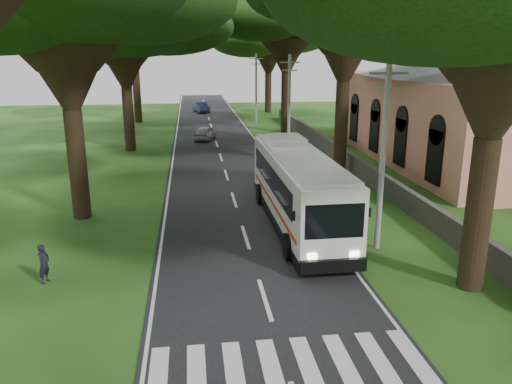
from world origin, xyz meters
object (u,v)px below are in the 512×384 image
(pole_mid, at_px, (289,104))
(coach_bus, at_px, (298,187))
(church, at_px, (466,98))
(distant_car_b, at_px, (201,107))
(distant_car_a, at_px, (205,133))
(pedestrian, at_px, (44,264))
(pole_far, at_px, (256,87))
(pole_near, at_px, (383,154))

(pole_mid, xyz_separation_m, coach_bus, (-2.80, -16.57, -2.25))
(pole_mid, bearing_deg, church, -19.81)
(coach_bus, bearing_deg, church, 38.10)
(coach_bus, height_order, distant_car_b, coach_bus)
(pole_mid, height_order, distant_car_a, pole_mid)
(coach_bus, distance_m, pedestrian, 11.74)
(pole_far, relative_size, distant_car_b, 1.87)
(church, xyz_separation_m, pole_mid, (-12.36, 4.45, -0.73))
(church, xyz_separation_m, pedestrian, (-25.70, -17.16, -4.16))
(pole_near, distance_m, coach_bus, 4.97)
(pole_near, height_order, coach_bus, pole_near)
(pole_mid, relative_size, distant_car_a, 2.09)
(church, height_order, distant_car_b, church)
(coach_bus, bearing_deg, pole_far, 85.10)
(pole_far, height_order, pedestrian, pole_far)
(distant_car_b, bearing_deg, distant_car_a, -104.39)
(coach_bus, relative_size, distant_car_b, 2.85)
(pole_near, relative_size, distant_car_a, 2.09)
(pole_near, xyz_separation_m, pole_far, (0.00, 40.00, 0.00))
(pole_mid, relative_size, coach_bus, 0.66)
(distant_car_a, relative_size, pedestrian, 2.56)
(pole_near, height_order, pole_mid, same)
(pole_far, relative_size, pedestrian, 5.35)
(coach_bus, height_order, pedestrian, coach_bus)
(church, height_order, distant_car_a, church)
(pedestrian, bearing_deg, coach_bus, -45.76)
(pole_near, distance_m, distant_car_a, 29.44)
(church, bearing_deg, pole_far, 116.82)
(pole_far, xyz_separation_m, distant_car_b, (-6.30, 10.96, -3.44))
(pole_far, bearing_deg, distant_car_b, 119.90)
(pedestrian, bearing_deg, distant_car_b, 11.03)
(distant_car_a, xyz_separation_m, distant_car_b, (0.17, 22.45, 0.05))
(pole_far, distance_m, distant_car_a, 13.65)
(pole_mid, height_order, pole_far, same)
(distant_car_a, xyz_separation_m, pedestrian, (-6.86, -30.12, 0.07))
(church, bearing_deg, distant_car_b, 117.79)
(distant_car_a, relative_size, distant_car_b, 0.89)
(pole_mid, height_order, coach_bus, pole_mid)
(church, xyz_separation_m, distant_car_b, (-18.66, 35.41, -4.17))
(distant_car_a, bearing_deg, pole_near, 118.20)
(pole_near, relative_size, pole_far, 1.00)
(pole_mid, bearing_deg, pedestrian, -121.67)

